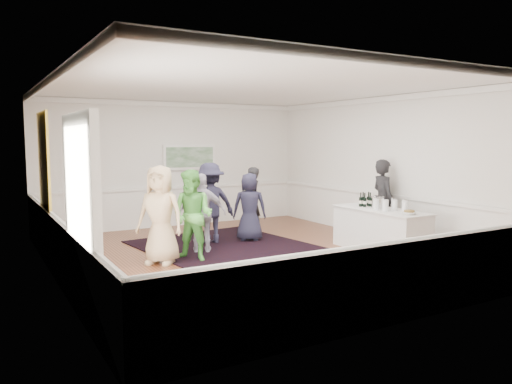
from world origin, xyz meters
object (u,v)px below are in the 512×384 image
bartender (383,201)px  ice_bucket (378,203)px  guest_green (193,215)px  guest_dark_a (210,203)px  serving_table (380,230)px  nut_bowl (409,212)px  guest_lilac (202,213)px  guest_navy (250,207)px  guest_dark_b (251,200)px  guest_tan (160,215)px

bartender → ice_bucket: size_ratio=6.96×
guest_green → guest_dark_a: 1.55m
serving_table → nut_bowl: size_ratio=7.87×
serving_table → guest_dark_a: 3.60m
guest_lilac → guest_navy: size_ratio=1.04×
serving_table → guest_dark_b: 3.29m
guest_dark_b → ice_bucket: size_ratio=6.10×
guest_green → guest_dark_a: size_ratio=0.97×
guest_dark_a → guest_navy: (0.87, -0.18, -0.12)m
bartender → nut_bowl: size_ratio=6.74×
serving_table → nut_bowl: nut_bowl is taller
guest_tan → nut_bowl: bearing=18.1°
guest_green → nut_bowl: guest_green is taller
serving_table → guest_lilac: bearing=151.6°
bartender → ice_bucket: bearing=141.6°
bartender → serving_table: bearing=146.4°
serving_table → guest_dark_a: (-2.63, 2.41, 0.44)m
guest_dark_a → guest_navy: guest_dark_a is taller
bartender → guest_dark_b: (-2.00, 2.32, -0.11)m
guest_tan → guest_dark_a: bearing=82.1°
serving_table → ice_bucket: ice_bucket is taller
guest_green → guest_lilac: 0.68m
guest_green → guest_navy: guest_green is taller
nut_bowl → serving_table: bearing=86.2°
guest_green → guest_dark_a: (0.92, 1.25, 0.03)m
guest_dark_b → guest_green: bearing=9.8°
guest_green → guest_dark_b: guest_green is taller
bartender → guest_dark_a: bearing=75.6°
guest_navy → nut_bowl: size_ratio=5.63×
guest_tan → nut_bowl: size_ratio=6.64×
guest_lilac → guest_green: bearing=77.7°
guest_green → guest_dark_b: (2.28, 1.85, -0.05)m
guest_lilac → ice_bucket: (3.16, -1.56, 0.18)m
guest_dark_b → guest_navy: 0.93m
guest_green → bartender: bearing=45.7°
guest_lilac → guest_dark_a: size_ratio=0.90×
guest_tan → nut_bowl: (4.10, -2.02, 0.00)m
guest_green → ice_bucket: size_ratio=6.49×
bartender → guest_green: bartender is taller
bartender → guest_navy: size_ratio=1.20×
guest_lilac → bartender: bearing=-168.3°
guest_tan → guest_navy: guest_tan is taller
bartender → guest_lilac: size_ratio=1.15×
ice_bucket → serving_table: bearing=-102.5°
nut_bowl → bartender: bearing=62.3°
bartender → guest_tan: 4.90m
ice_bucket → nut_bowl: size_ratio=0.97×
bartender → guest_green: 4.30m
guest_lilac → ice_bucket: 3.53m
guest_navy → guest_green: bearing=57.7°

